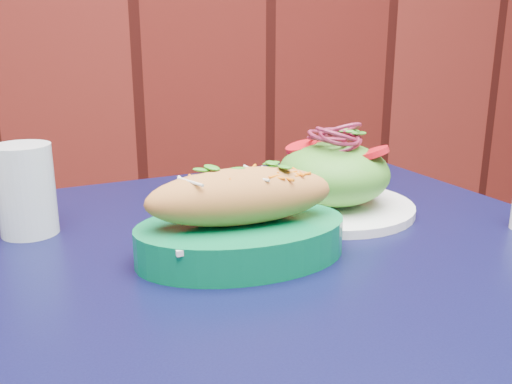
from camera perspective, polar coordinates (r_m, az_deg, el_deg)
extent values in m
cube|color=black|center=(0.66, 2.16, -7.65)|extent=(0.94, 0.94, 0.03)
cylinder|color=black|center=(1.23, 8.70, -15.24)|extent=(0.04, 0.04, 0.72)
cube|color=white|center=(0.63, -1.48, -3.38)|extent=(0.19, 0.13, 0.01)
ellipsoid|color=#D28042|center=(0.62, -1.50, -0.41)|extent=(0.22, 0.09, 0.06)
cylinder|color=white|center=(0.81, 7.62, -1.50)|extent=(0.23, 0.23, 0.01)
ellipsoid|color=#4C992D|center=(0.79, 7.75, 1.84)|extent=(0.16, 0.16, 0.09)
cylinder|color=red|center=(0.78, 11.56, 4.16)|extent=(0.05, 0.05, 0.01)
cylinder|color=red|center=(0.80, 4.61, 4.83)|extent=(0.05, 0.05, 0.01)
cylinder|color=red|center=(0.83, 6.63, 5.15)|extent=(0.05, 0.05, 0.01)
torus|color=maroon|center=(0.78, 7.88, 5.22)|extent=(0.06, 0.06, 0.01)
torus|color=maroon|center=(0.78, 7.89, 5.51)|extent=(0.06, 0.06, 0.01)
torus|color=maroon|center=(0.78, 7.90, 5.79)|extent=(0.06, 0.06, 0.01)
torus|color=maroon|center=(0.78, 7.91, 6.08)|extent=(0.06, 0.06, 0.01)
torus|color=maroon|center=(0.78, 7.92, 6.37)|extent=(0.06, 0.06, 0.01)
torus|color=maroon|center=(0.78, 7.94, 6.66)|extent=(0.06, 0.06, 0.01)
cylinder|color=silver|center=(0.76, -22.03, 0.20)|extent=(0.07, 0.07, 0.11)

